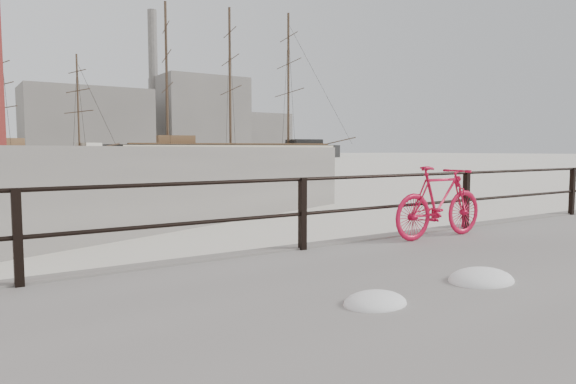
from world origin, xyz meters
TOP-DOWN VIEW (x-y plane):
  - ground at (0.00, 0.00)m, footprint 400.00×400.00m
  - guardrail at (0.00, -0.15)m, footprint 28.00×0.10m
  - bicycle at (-4.66, -0.55)m, footprint 1.88×0.31m
  - barque_black at (37.88, 90.34)m, footprint 59.12×31.17m
  - schooner_mid at (1.67, 85.00)m, footprint 27.18×16.35m
  - industrial_west at (20.00, 140.00)m, footprint 32.00×18.00m
  - industrial_mid at (55.00, 145.00)m, footprint 26.00×20.00m
  - industrial_east at (78.00, 150.00)m, footprint 20.00×16.00m
  - smokestack at (42.00, 150.00)m, footprint 2.80×2.80m

SIDE VIEW (x-z plane):
  - ground at x=0.00m, z-range 0.00..0.00m
  - barque_black at x=37.88m, z-range -16.07..16.07m
  - schooner_mid at x=1.67m, z-range -9.28..9.28m
  - guardrail at x=0.00m, z-range 0.35..1.35m
  - bicycle at x=-4.66m, z-range 0.35..1.48m
  - industrial_east at x=78.00m, z-range 0.00..14.00m
  - industrial_west at x=20.00m, z-range 0.00..18.00m
  - industrial_mid at x=55.00m, z-range 0.00..24.00m
  - smokestack at x=42.00m, z-range 0.00..44.00m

